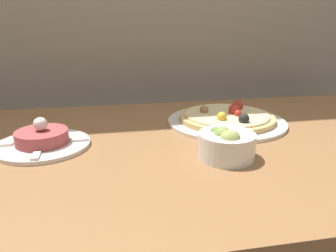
# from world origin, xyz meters

# --- Properties ---
(dining_table) EXTENTS (1.44, 0.82, 0.75)m
(dining_table) POSITION_xyz_m (0.00, 0.41, 0.66)
(dining_table) COLOR olive
(dining_table) RESTS_ON ground_plane
(pizza_plate) EXTENTS (0.35, 0.35, 0.06)m
(pizza_plate) POSITION_xyz_m (0.15, 0.54, 0.76)
(pizza_plate) COLOR silver
(pizza_plate) RESTS_ON dining_table
(tartare_plate) EXTENTS (0.23, 0.23, 0.08)m
(tartare_plate) POSITION_xyz_m (-0.36, 0.44, 0.77)
(tartare_plate) COLOR silver
(tartare_plate) RESTS_ON dining_table
(small_bowl) EXTENTS (0.13, 0.13, 0.07)m
(small_bowl) POSITION_xyz_m (0.05, 0.30, 0.78)
(small_bowl) COLOR white
(small_bowl) RESTS_ON dining_table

